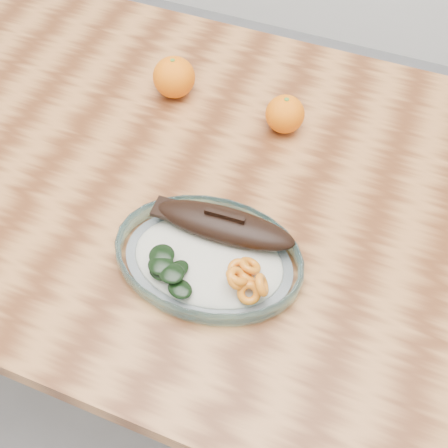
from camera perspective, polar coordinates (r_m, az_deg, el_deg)
The scene contains 5 objects.
ground at distance 1.57m, azimuth -2.39°, elevation -13.06°, with size 3.00×3.00×0.00m, color slate.
dining_table at distance 1.00m, azimuth -3.64°, elevation 1.86°, with size 1.20×0.80×0.75m.
plated_meal at distance 0.80m, azimuth -1.53°, elevation -3.20°, with size 0.52×0.52×0.08m.
orange_left at distance 1.04m, azimuth -5.10°, elevation 14.64°, with size 0.08×0.08×0.08m, color #FF4805.
orange_right at distance 0.97m, azimuth 6.21°, elevation 11.04°, with size 0.07×0.07×0.07m, color #FF4805.
Camera 1 is at (0.29, -0.55, 1.44)m, focal length 45.00 mm.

